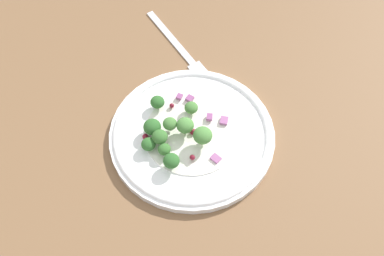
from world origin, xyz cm
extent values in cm
cube|color=brown|center=(0.00, 0.00, -1.00)|extent=(180.00, 180.00, 2.00)
cylinder|color=white|center=(0.54, -2.03, 0.60)|extent=(25.32, 25.32, 1.20)
torus|color=white|center=(0.54, -2.03, 1.20)|extent=(24.29, 24.29, 1.00)
cylinder|color=white|center=(0.54, -2.03, 1.30)|extent=(14.68, 14.68, 0.20)
cylinder|color=#8EB77A|center=(3.68, -7.75, 2.02)|extent=(0.90, 0.90, 0.90)
ellipsoid|color=#2D6028|center=(3.68, -7.75, 3.10)|extent=(2.40, 2.40, 1.80)
cylinder|color=#ADD18E|center=(-6.47, -3.74, 1.71)|extent=(0.83, 0.83, 0.83)
ellipsoid|color=#2D6028|center=(-6.47, -3.74, 2.71)|extent=(2.22, 2.22, 1.67)
cylinder|color=#9EC684|center=(-0.07, -2.89, 2.31)|extent=(0.99, 0.99, 0.99)
ellipsoid|color=#4C843D|center=(-0.07, -2.89, 3.49)|extent=(2.63, 2.63, 1.97)
cylinder|color=#8EB77A|center=(1.29, -7.43, 1.81)|extent=(0.73, 0.73, 0.73)
ellipsoid|color=#386B2D|center=(1.29, -7.43, 2.68)|extent=(1.94, 1.94, 1.45)
cylinder|color=#8EB77A|center=(-1.64, -4.54, 2.33)|extent=(0.80, 0.80, 0.80)
ellipsoid|color=#477A38|center=(-1.64, -4.54, 3.30)|extent=(2.14, 2.14, 1.61)
cylinder|color=#9EC684|center=(-0.56, -7.01, 2.21)|extent=(0.89, 0.89, 0.89)
ellipsoid|color=#386B2D|center=(-0.56, -7.01, 3.27)|extent=(2.36, 2.36, 1.77)
cylinder|color=#8EB77A|center=(-2.89, -6.90, 1.74)|extent=(1.00, 1.00, 1.00)
ellipsoid|color=#2D6028|center=(-2.89, -6.90, 2.94)|extent=(2.66, 2.66, 1.99)
cylinder|color=#9EC684|center=(3.03, -1.85, 2.46)|extent=(1.07, 1.07, 1.07)
ellipsoid|color=#4C843D|center=(3.03, -1.85, 3.75)|extent=(2.85, 2.85, 2.14)
cylinder|color=#8EB77A|center=(-0.81, -8.87, 1.60)|extent=(0.80, 0.80, 0.80)
ellipsoid|color=#2D6028|center=(-0.81, -8.87, 2.57)|extent=(2.14, 2.14, 1.60)
cylinder|color=#ADD18E|center=(-2.63, -0.47, 1.74)|extent=(0.79, 0.79, 0.79)
ellipsoid|color=#477A38|center=(-2.63, -0.47, 2.69)|extent=(2.10, 2.10, 1.58)
sphere|color=maroon|center=(0.67, -1.96, 1.80)|extent=(0.97, 0.97, 0.97)
sphere|color=maroon|center=(-2.66, -8.34, 1.75)|extent=(0.92, 0.92, 0.92)
sphere|color=maroon|center=(-0.70, -6.47, 2.07)|extent=(0.76, 0.76, 0.76)
sphere|color=maroon|center=(-5.12, -1.98, 1.92)|extent=(0.75, 0.75, 0.75)
sphere|color=maroon|center=(4.47, -4.66, 2.17)|extent=(0.82, 0.82, 0.82)
cube|color=#A35B93|center=(6.29, -1.76, 1.56)|extent=(1.62, 1.45, 0.41)
cube|color=#934C84|center=(-0.46, 1.62, 1.93)|extent=(1.43, 1.40, 0.53)
cube|color=#A35B93|center=(1.69, 3.17, 1.75)|extent=(1.79, 1.80, 0.43)
cube|color=#934C84|center=(-5.94, 0.07, 1.88)|extent=(1.23, 1.26, 0.45)
cube|color=#934C84|center=(-4.71, 1.15, 1.88)|extent=(1.43, 1.45, 0.45)
cube|color=silver|center=(-19.06, 6.74, 0.25)|extent=(15.03, 1.63, 0.50)
cube|color=silver|center=(-9.76, 6.47, 0.25)|extent=(3.67, 2.50, 0.50)
camera|label=1|loc=(31.71, -23.42, 60.75)|focal=43.34mm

